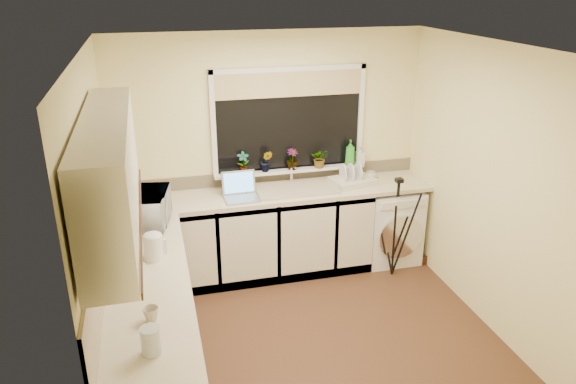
{
  "coord_description": "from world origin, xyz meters",
  "views": [
    {
      "loc": [
        -1.17,
        -3.8,
        2.93
      ],
      "look_at": [
        -0.05,
        0.55,
        1.15
      ],
      "focal_mm": 34.15,
      "sensor_mm": 36.0,
      "label": 1
    }
  ],
  "objects_px": {
    "washing_machine": "(389,223)",
    "dish_rack": "(352,181)",
    "microwave": "(147,208)",
    "plant_a": "(243,163)",
    "laptop": "(240,191)",
    "tripod": "(395,228)",
    "cup_left": "(151,314)",
    "cup_back": "(371,176)",
    "kettle": "(153,247)",
    "steel_jar": "(141,270)",
    "plant_b": "(266,161)",
    "soap_bottle_clear": "(360,155)",
    "plant_c": "(292,159)",
    "plant_d": "(320,158)",
    "glass_jug": "(151,341)",
    "soap_bottle_green": "(350,152)"
  },
  "relations": [
    {
      "from": "plant_d",
      "to": "cup_left",
      "type": "distance_m",
      "value": 2.81
    },
    {
      "from": "washing_machine",
      "to": "soap_bottle_green",
      "type": "height_order",
      "value": "soap_bottle_green"
    },
    {
      "from": "plant_c",
      "to": "soap_bottle_clear",
      "type": "xyz_separation_m",
      "value": [
        0.75,
        -0.01,
        -0.01
      ]
    },
    {
      "from": "washing_machine",
      "to": "laptop",
      "type": "xyz_separation_m",
      "value": [
        -1.63,
        -0.03,
        0.55
      ]
    },
    {
      "from": "tripod",
      "to": "steel_jar",
      "type": "relative_size",
      "value": 10.69
    },
    {
      "from": "cup_back",
      "to": "laptop",
      "type": "bearing_deg",
      "value": -174.06
    },
    {
      "from": "dish_rack",
      "to": "plant_d",
      "type": "distance_m",
      "value": 0.41
    },
    {
      "from": "plant_a",
      "to": "soap_bottle_clear",
      "type": "bearing_deg",
      "value": -0.31
    },
    {
      "from": "cup_back",
      "to": "plant_c",
      "type": "bearing_deg",
      "value": 171.73
    },
    {
      "from": "steel_jar",
      "to": "soap_bottle_green",
      "type": "relative_size",
      "value": 0.37
    },
    {
      "from": "microwave",
      "to": "soap_bottle_clear",
      "type": "xyz_separation_m",
      "value": [
        2.23,
        0.65,
        0.1
      ]
    },
    {
      "from": "plant_c",
      "to": "cup_back",
      "type": "height_order",
      "value": "plant_c"
    },
    {
      "from": "dish_rack",
      "to": "cup_back",
      "type": "relative_size",
      "value": 3.91
    },
    {
      "from": "washing_machine",
      "to": "kettle",
      "type": "relative_size",
      "value": 4.21
    },
    {
      "from": "microwave",
      "to": "plant_c",
      "type": "distance_m",
      "value": 1.63
    },
    {
      "from": "laptop",
      "to": "steel_jar",
      "type": "height_order",
      "value": "laptop"
    },
    {
      "from": "washing_machine",
      "to": "plant_c",
      "type": "xyz_separation_m",
      "value": [
        -1.03,
        0.23,
        0.75
      ]
    },
    {
      "from": "plant_c",
      "to": "kettle",
      "type": "bearing_deg",
      "value": -137.35
    },
    {
      "from": "plant_d",
      "to": "soap_bottle_clear",
      "type": "distance_m",
      "value": 0.45
    },
    {
      "from": "tripod",
      "to": "microwave",
      "type": "bearing_deg",
      "value": -179.7
    },
    {
      "from": "washing_machine",
      "to": "steel_jar",
      "type": "relative_size",
      "value": 8.19
    },
    {
      "from": "plant_c",
      "to": "plant_b",
      "type": "bearing_deg",
      "value": -179.5
    },
    {
      "from": "dish_rack",
      "to": "plant_d",
      "type": "height_order",
      "value": "plant_d"
    },
    {
      "from": "washing_machine",
      "to": "plant_a",
      "type": "relative_size",
      "value": 3.59
    },
    {
      "from": "plant_b",
      "to": "soap_bottle_clear",
      "type": "relative_size",
      "value": 1.17
    },
    {
      "from": "dish_rack",
      "to": "soap_bottle_green",
      "type": "height_order",
      "value": "soap_bottle_green"
    },
    {
      "from": "washing_machine",
      "to": "kettle",
      "type": "height_order",
      "value": "kettle"
    },
    {
      "from": "steel_jar",
      "to": "soap_bottle_clear",
      "type": "distance_m",
      "value": 2.79
    },
    {
      "from": "plant_d",
      "to": "plant_c",
      "type": "bearing_deg",
      "value": 176.44
    },
    {
      "from": "glass_jug",
      "to": "cup_left",
      "type": "relative_size",
      "value": 1.67
    },
    {
      "from": "cup_left",
      "to": "plant_c",
      "type": "bearing_deg",
      "value": 55.39
    },
    {
      "from": "tripod",
      "to": "soap_bottle_clear",
      "type": "relative_size",
      "value": 5.6
    },
    {
      "from": "laptop",
      "to": "cup_back",
      "type": "xyz_separation_m",
      "value": [
        1.43,
        0.15,
        -0.02
      ]
    },
    {
      "from": "washing_machine",
      "to": "microwave",
      "type": "relative_size",
      "value": 1.58
    },
    {
      "from": "washing_machine",
      "to": "dish_rack",
      "type": "xyz_separation_m",
      "value": [
        -0.43,
        0.03,
        0.52
      ]
    },
    {
      "from": "tripod",
      "to": "soap_bottle_clear",
      "type": "bearing_deg",
      "value": 106.18
    },
    {
      "from": "microwave",
      "to": "soap_bottle_green",
      "type": "xyz_separation_m",
      "value": [
        2.12,
        0.65,
        0.14
      ]
    },
    {
      "from": "dish_rack",
      "to": "plant_b",
      "type": "relative_size",
      "value": 1.92
    },
    {
      "from": "kettle",
      "to": "plant_a",
      "type": "distance_m",
      "value": 1.64
    },
    {
      "from": "tripod",
      "to": "cup_left",
      "type": "height_order",
      "value": "tripod"
    },
    {
      "from": "washing_machine",
      "to": "plant_b",
      "type": "bearing_deg",
      "value": 169.71
    },
    {
      "from": "microwave",
      "to": "cup_back",
      "type": "xyz_separation_m",
      "value": [
        2.32,
        0.54,
        -0.1
      ]
    },
    {
      "from": "microwave",
      "to": "plant_a",
      "type": "distance_m",
      "value": 1.18
    },
    {
      "from": "microwave",
      "to": "washing_machine",
      "type": "bearing_deg",
      "value": -70.27
    },
    {
      "from": "kettle",
      "to": "tripod",
      "type": "distance_m",
      "value": 2.54
    },
    {
      "from": "plant_b",
      "to": "soap_bottle_clear",
      "type": "xyz_separation_m",
      "value": [
        1.02,
        -0.01,
        -0.02
      ]
    },
    {
      "from": "plant_a",
      "to": "microwave",
      "type": "bearing_deg",
      "value": -145.82
    },
    {
      "from": "plant_d",
      "to": "soap_bottle_clear",
      "type": "relative_size",
      "value": 1.06
    },
    {
      "from": "washing_machine",
      "to": "laptop",
      "type": "distance_m",
      "value": 1.72
    },
    {
      "from": "microwave",
      "to": "plant_a",
      "type": "relative_size",
      "value": 2.27
    }
  ]
}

